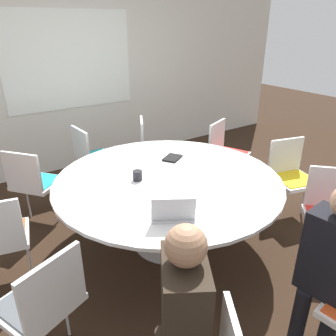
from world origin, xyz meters
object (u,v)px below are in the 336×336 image
Objects in this scene: chair_2 at (331,209)px; person_0 at (181,312)px; chair_3 at (291,172)px; spiral_notebook at (172,158)px; chair_9 at (43,299)px; person_1 at (333,262)px; laptop at (173,212)px; chair_5 at (152,144)px; chair_6 at (91,154)px; coffee_cup at (137,175)px; chair_4 at (225,149)px; chair_7 at (33,180)px.

chair_2 is 1.90m from person_0.
chair_2 is 1.00× the size of chair_3.
person_0 is 4.76× the size of spiral_notebook.
person_0 is (0.52, -0.67, 0.19)m from chair_9.
person_1 is 1.87m from spiral_notebook.
person_1 reaches higher than laptop.
person_1 is at bearing 19.15° from chair_5.
laptop is (-0.99, -1.90, 0.25)m from chair_5.
chair_6 is 3.40× the size of spiral_notebook.
coffee_cup is (-0.43, 1.63, 0.05)m from person_1.
chair_5 is (-0.43, 2.32, 0.00)m from chair_2.
chair_5 is 2.98m from person_0.
chair_2 reaches higher than coffee_cup.
chair_2 is 2.42m from chair_9.
laptop is (-1.68, -1.21, 0.25)m from chair_4.
chair_4 is 0.71× the size of person_0.
person_0 reaches higher than chair_2.
chair_7 is 2.40m from person_0.
person_1 is at bearing 58.70° from chair_3.
coffee_cup reaches higher than spiral_notebook.
chair_6 and chair_9 have the same top height.
person_1 is at bearing -71.32° from person_0.
person_0 is at bearing 38.65° from chair_3.
chair_7 is at bearing -70.09° from chair_6.
chair_6 is 1.35m from coffee_cup.
chair_4 is 1.00× the size of chair_6.
chair_9 is (-2.75, -0.31, 0.00)m from chair_3.
laptop is (-1.42, 0.42, 0.25)m from chair_2.
laptop reaches higher than chair_9.
person_0 is 1.98m from spiral_notebook.
chair_2 is at bearing -31.49° from chair_9.
coffee_cup is (-1.32, 1.12, 0.24)m from chair_2.
chair_6 is (-0.81, 0.13, 0.00)m from chair_5.
coffee_cup is (-1.57, -0.50, 0.24)m from chair_4.
chair_5 is 9.66× the size of coffee_cup.
chair_7 is at bearing 0.01° from chair_2.
chair_7 is 2.22× the size of laptop.
laptop reaches higher than chair_4.
person_1 is 4.76× the size of spiral_notebook.
chair_3 is 0.94m from chair_4.
chair_7 and chair_9 have the same top height.
chair_2 is at bearing -67.50° from person_1.
chair_2 is 0.71× the size of person_1.
laptop is 4.36× the size of coffee_cup.
chair_7 is 2.85m from person_1.
chair_6 is 1.21m from spiral_notebook.
chair_2 is at bearing -60.48° from spiral_notebook.
person_1 reaches higher than chair_2.
person_1 is at bearing -53.04° from chair_9.
chair_6 is at bearing 75.40° from chair_7.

